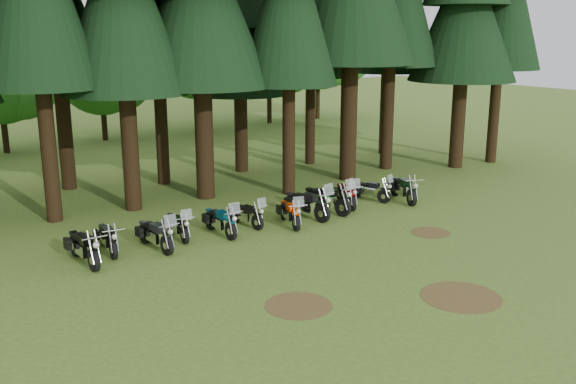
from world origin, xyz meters
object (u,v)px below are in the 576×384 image
motorcycle_7 (307,205)px  motorcycle_1 (108,239)px  motorcycle_5 (246,215)px  motorcycle_10 (370,191)px  motorcycle_2 (155,235)px  motorcycle_0 (84,248)px  motorcycle_8 (326,200)px  motorcycle_11 (403,189)px  motorcycle_3 (178,226)px  motorcycle_9 (346,195)px  motorcycle_4 (220,222)px  motorcycle_6 (290,214)px

motorcycle_7 → motorcycle_1: bearing=168.1°
motorcycle_7 → motorcycle_5: bearing=162.1°
motorcycle_10 → motorcycle_2: bearing=164.9°
motorcycle_0 → motorcycle_2: bearing=-2.1°
motorcycle_8 → motorcycle_11: 3.79m
motorcycle_3 → motorcycle_0: bearing=-163.6°
motorcycle_1 → motorcycle_9: (10.00, 0.05, 0.03)m
motorcycle_7 → motorcycle_4: bearing=171.1°
motorcycle_6 → motorcycle_7: bearing=38.7°
motorcycle_1 → motorcycle_5: size_ratio=1.07×
motorcycle_4 → motorcycle_8: 4.84m
motorcycle_9 → motorcycle_11: bearing=5.0°
motorcycle_1 → motorcycle_11: 12.54m
motorcycle_7 → motorcycle_11: (4.87, -0.21, -0.02)m
motorcycle_6 → motorcycle_8: 2.26m
motorcycle_0 → motorcycle_4: motorcycle_4 is taller
motorcycle_1 → motorcycle_2: (1.41, -0.59, 0.04)m
motorcycle_8 → motorcycle_10: size_ratio=1.25×
motorcycle_2 → motorcycle_6: motorcycle_2 is taller
motorcycle_8 → motorcycle_10: motorcycle_8 is taller
motorcycle_5 → motorcycle_10: motorcycle_10 is taller
motorcycle_1 → motorcycle_5: 5.20m
motorcycle_7 → motorcycle_11: 4.87m
motorcycle_4 → motorcycle_7: motorcycle_7 is taller
motorcycle_8 → motorcycle_9: 1.27m
motorcycle_0 → motorcycle_11: motorcycle_11 is taller
motorcycle_0 → motorcycle_11: 13.49m
motorcycle_7 → motorcycle_8: motorcycle_8 is taller
motorcycle_5 → motorcycle_7: motorcycle_7 is taller
motorcycle_8 → motorcycle_9: size_ratio=1.14×
motorcycle_1 → motorcycle_6: 6.64m
motorcycle_9 → motorcycle_6: bearing=-144.8°
motorcycle_0 → motorcycle_11: (13.49, -0.02, 0.00)m
motorcycle_0 → motorcycle_3: motorcycle_3 is taller
motorcycle_11 → motorcycle_0: bearing=-160.9°
motorcycle_11 → motorcycle_6: bearing=-158.6°
motorcycle_3 → motorcycle_4: bearing=-13.4°
motorcycle_3 → motorcycle_2: bearing=-143.9°
motorcycle_5 → motorcycle_10: bearing=-5.8°
motorcycle_6 → motorcycle_8: motorcycle_8 is taller
motorcycle_2 → motorcycle_9: size_ratio=1.05×
motorcycle_7 → motorcycle_10: (3.70, 0.58, -0.09)m
motorcycle_3 → motorcycle_10: 8.86m
motorcycle_2 → motorcycle_4: 2.52m
motorcycle_5 → motorcycle_9: 4.80m
motorcycle_8 → motorcycle_4: bearing=170.1°
motorcycle_1 → motorcycle_9: bearing=6.2°
motorcycle_1 → motorcycle_10: (11.37, 0.16, -0.02)m
motorcycle_7 → motorcycle_11: motorcycle_7 is taller
motorcycle_6 → motorcycle_10: 4.89m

